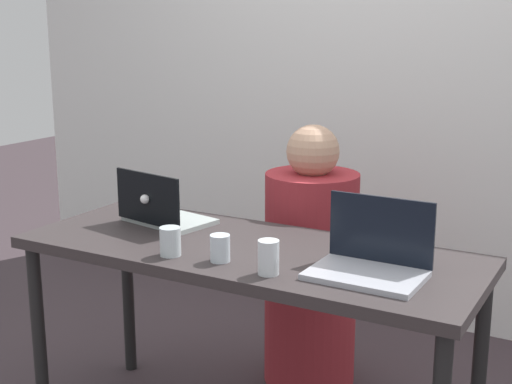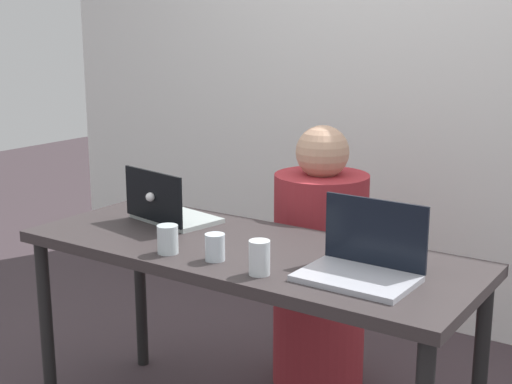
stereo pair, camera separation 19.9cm
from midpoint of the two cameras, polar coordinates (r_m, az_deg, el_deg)
The scene contains 8 objects.
back_wall at distance 3.64m, azimuth 13.86°, elevation 7.63°, with size 4.50×0.10×2.33m, color white.
desk at distance 2.47m, azimuth 1.51°, elevation -6.13°, with size 1.60×0.62×0.76m.
person_at_center at distance 3.01m, azimuth 7.04°, elevation -6.42°, with size 0.44×0.44×1.11m.
laptop_front_right at distance 2.18m, azimuth 11.17°, elevation -5.53°, with size 0.34×0.27×0.23m.
laptop_back_left at distance 2.74m, azimuth -4.96°, elevation -1.50°, with size 0.37×0.28×0.21m.
water_glass_left at distance 2.37m, azimuth -4.69°, elevation -3.97°, with size 0.07×0.07×0.10m.
water_glass_right at distance 2.17m, azimuth 2.92°, elevation -5.47°, with size 0.07×0.07×0.11m.
water_glass_center at distance 2.30m, azimuth -0.87°, elevation -4.60°, with size 0.07×0.07×0.09m.
Camera 2 is at (1.33, -1.92, 1.50)m, focal length 50.00 mm.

